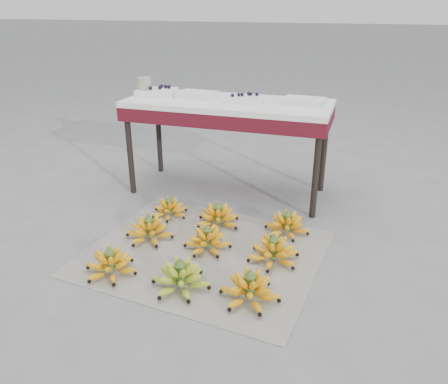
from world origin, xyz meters
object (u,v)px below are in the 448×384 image
(tray_right, at_px, (245,99))
(glass_jar, at_px, (144,86))
(tray_left, at_px, (197,95))
(bunch_front_right, at_px, (250,289))
(bunch_front_left, at_px, (111,264))
(bunch_mid_left, at_px, (149,230))
(tray_far_right, at_px, (304,101))
(bunch_back_center, at_px, (218,217))
(bunch_back_right, at_px, (287,225))
(tray_far_left, at_px, (157,92))
(newspaper_mat, at_px, (204,253))
(bunch_mid_right, at_px, (273,251))
(bunch_mid_center, at_px, (207,240))
(vendor_table, at_px, (228,112))
(bunch_front_center, at_px, (181,278))
(bunch_back_left, at_px, (170,209))

(tray_right, relative_size, glass_jar, 2.11)
(tray_left, bearing_deg, bunch_front_right, -59.64)
(bunch_front_left, bearing_deg, bunch_mid_left, 101.57)
(tray_far_right, bearing_deg, bunch_back_center, -124.73)
(bunch_front_left, bearing_deg, glass_jar, 122.54)
(bunch_back_right, xyz_separation_m, tray_far_left, (-1.08, 0.53, 0.64))
(bunch_mid_left, xyz_separation_m, glass_jar, (-0.40, 0.82, 0.67))
(newspaper_mat, relative_size, glass_jar, 9.80)
(bunch_mid_left, xyz_separation_m, bunch_mid_right, (0.74, -0.01, 0.00))
(bunch_back_center, relative_size, tray_far_right, 1.26)
(bunch_front_left, relative_size, bunch_mid_left, 0.96)
(tray_far_left, bearing_deg, bunch_mid_center, -51.24)
(vendor_table, xyz_separation_m, tray_right, (0.12, -0.02, 0.10))
(bunch_back_center, distance_m, tray_right, 0.82)
(tray_left, bearing_deg, bunch_mid_center, -66.33)
(bunch_front_center, bearing_deg, tray_right, 97.27)
(bunch_back_right, distance_m, tray_far_left, 1.36)
(glass_jar, bearing_deg, bunch_mid_right, -35.88)
(bunch_back_left, bearing_deg, tray_far_right, 60.57)
(bunch_back_center, distance_m, bunch_back_right, 0.43)
(bunch_back_right, bearing_deg, bunch_mid_center, -116.55)
(bunch_front_left, bearing_deg, bunch_back_center, 77.48)
(bunch_front_center, xyz_separation_m, bunch_mid_right, (0.38, 0.38, -0.00))
(tray_left, relative_size, glass_jar, 2.13)
(tray_left, bearing_deg, tray_right, -6.68)
(bunch_front_left, xyz_separation_m, bunch_mid_center, (0.39, 0.38, -0.00))
(bunch_mid_center, bearing_deg, newspaper_mat, -102.58)
(vendor_table, bearing_deg, bunch_back_right, -43.63)
(tray_right, bearing_deg, bunch_mid_left, -112.85)
(bunch_mid_center, bearing_deg, bunch_mid_right, -5.66)
(bunch_mid_left, xyz_separation_m, vendor_table, (0.22, 0.83, 0.53))
(bunch_front_center, bearing_deg, bunch_mid_center, 96.57)
(bunch_front_right, xyz_separation_m, bunch_back_right, (0.05, 0.69, -0.00))
(tray_far_left, bearing_deg, tray_left, 0.29)
(bunch_mid_right, bearing_deg, bunch_front_center, -151.05)
(bunch_mid_right, height_order, vendor_table, vendor_table)
(bunch_front_center, xyz_separation_m, vendor_table, (-0.15, 1.22, 0.53))
(tray_left, xyz_separation_m, tray_far_right, (0.74, 0.01, 0.00))
(bunch_back_left, xyz_separation_m, tray_right, (0.36, 0.50, 0.64))
(bunch_mid_right, relative_size, tray_far_right, 1.25)
(tray_far_left, xyz_separation_m, tray_right, (0.67, -0.04, -0.00))
(tray_far_left, xyz_separation_m, tray_left, (0.31, 0.00, -0.00))
(bunch_front_left, relative_size, bunch_front_right, 0.92)
(bunch_back_left, xyz_separation_m, tray_far_left, (-0.31, 0.54, 0.64))
(bunch_back_right, xyz_separation_m, tray_far_right, (-0.03, 0.54, 0.63))
(bunch_front_right, distance_m, bunch_mid_left, 0.80)
(vendor_table, bearing_deg, tray_far_left, 177.59)
(tray_right, distance_m, glass_jar, 0.75)
(bunch_mid_left, relative_size, vendor_table, 0.24)
(bunch_mid_center, bearing_deg, tray_right, 87.01)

